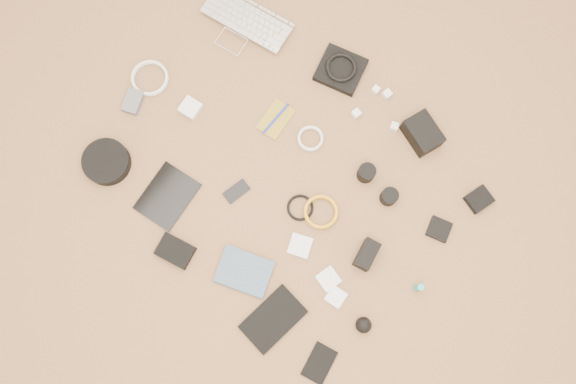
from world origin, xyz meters
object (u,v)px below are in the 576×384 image
Objects in this scene: laptop at (240,30)px; tablet at (167,196)px; dslr_camera at (422,134)px; phone at (236,191)px; paperback at (237,290)px; headphone_case at (107,162)px.

laptop reaches higher than tablet.
dslr_camera reaches higher than tablet.
dslr_camera is at bearing 46.74° from tablet.
tablet is 0.26m from phone.
tablet is 0.44m from paperback.
laptop reaches higher than phone.
phone is 0.56× the size of headphone_case.
tablet is (-0.59, -0.80, -0.04)m from dslr_camera.
dslr_camera is 0.67× the size of tablet.
laptop is 2.51× the size of dslr_camera.
phone is (0.19, 0.18, -0.00)m from tablet.
dslr_camera reaches higher than paperback.
headphone_case reaches higher than tablet.
dslr_camera is at bearing 44.76° from headphone_case.
dslr_camera is 1.00m from tablet.
laptop is 2.05× the size of headphone_case.
tablet is 0.27m from headphone_case.
headphone_case is 0.70m from paperback.
phone is at bearing -103.73° from dslr_camera.
headphone_case reaches higher than laptop.
dslr_camera is 0.74m from phone.
laptop is at bearing -153.03° from dslr_camera.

